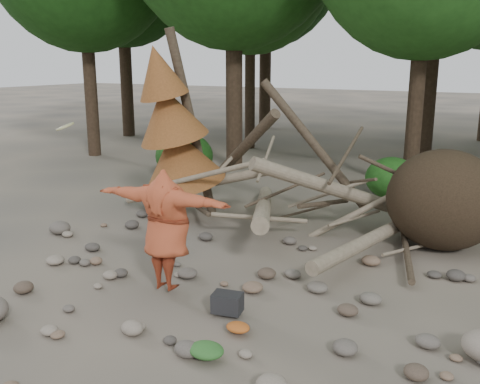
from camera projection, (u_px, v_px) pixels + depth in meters
The scene contains 10 objects.
ground at pixel (215, 304), 8.17m from camera, with size 120.00×120.00×0.00m, color #514C44.
deadfall_pile at pixel (412, 199), 10.60m from camera, with size 8.55×5.24×3.30m.
dead_conifer at pixel (173, 130), 11.98m from camera, with size 2.06×2.16×4.35m.
bush_left at pixel (184, 156), 16.69m from camera, with size 1.80×1.80×1.44m, color #194813.
bush_mid at pixel (392, 178), 14.29m from camera, with size 1.40×1.40×1.12m, color #225B1A.
frisbee_thrower at pixel (166, 230), 8.36m from camera, with size 3.12×0.83×2.60m.
backpack at pixel (227, 306), 7.78m from camera, with size 0.43×0.29×0.29m, color black.
cloth_green at pixel (206, 354), 6.63m from camera, with size 0.46×0.38×0.17m, color #2C6327.
cloth_orange at pixel (238, 331), 7.25m from camera, with size 0.33×0.27×0.12m, color #B0541E.
boulder_mid_left at pixel (60, 228), 11.43m from camera, with size 0.47×0.42×0.28m, color #5F5750.
Camera 1 is at (3.96, -6.40, 3.63)m, focal length 40.00 mm.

